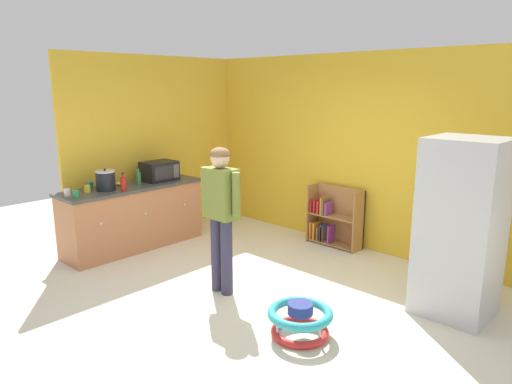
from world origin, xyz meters
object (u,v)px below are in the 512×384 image
Objects in this scene: bookshelf at (332,219)px; green_cup at (76,194)px; banana_bunch at (121,183)px; white_cup at (67,192)px; ketchup_bottle at (123,184)px; teal_cup at (90,185)px; refrigerator at (461,228)px; standing_person at (221,207)px; crock_pot at (106,180)px; yellow_cup at (87,189)px; microwave at (159,171)px; kitchen_counter at (133,216)px; green_glass_bottle at (138,178)px; baby_walker at (300,320)px.

green_cup is (-1.84, -2.91, 0.58)m from bookshelf.
white_cup reaches higher than banana_bunch.
ketchup_bottle is 0.51m from teal_cup.
bookshelf is at bearing 55.76° from white_cup.
refrigerator is 4.37m from banana_bunch.
standing_person is 2.00m from crock_pot.
bookshelf is 3.04m from banana_bunch.
refrigerator reaches higher than ketchup_bottle.
white_cup is at bearing -159.66° from standing_person.
yellow_cup is (0.09, -0.55, 0.02)m from banana_bunch.
refrigerator is at bearing 26.61° from white_cup.
microwave is at bearing 162.66° from standing_person.
crock_pot is at bearing -147.14° from ketchup_bottle.
kitchen_counter is at bearing 131.55° from ketchup_bottle.
kitchen_counter is 0.70m from crock_pot.
ketchup_bottle is (0.24, -0.74, -0.04)m from microwave.
refrigerator is 4.33m from crock_pot.
standing_person is at bearing 21.03° from green_cup.
white_cup is at bearing -93.20° from green_glass_bottle.
bookshelf is at bearing 117.99° from baby_walker.
teal_cup is (-0.09, -0.42, 0.02)m from banana_bunch.
teal_cup is (-0.23, -0.11, -0.09)m from crock_pot.
banana_bunch is at bearing -146.89° from kitchen_counter.
microwave is 1.95× the size of ketchup_bottle.
green_glass_bottle is at bearing -83.73° from microwave.
teal_cup is (-0.44, -0.24, -0.05)m from ketchup_bottle.
crock_pot reaches higher than ketchup_bottle.
green_glass_bottle is 1.00× the size of ketchup_bottle.
green_cup is (0.26, -0.78, 0.02)m from banana_bunch.
white_cup is (-0.16, -0.04, 0.00)m from green_cup.
microwave is (-4.08, -0.67, 0.15)m from refrigerator.
baby_walker is at bearing 1.87° from crock_pot.
refrigerator reaches higher than bookshelf.
refrigerator is 7.24× the size of green_glass_bottle.
banana_bunch is at bearing -134.61° from bookshelf.
yellow_cup is (-0.01, 0.27, 0.00)m from white_cup.
ketchup_bottle is 2.59× the size of green_cup.
green_cup reaches higher than baby_walker.
crock_pot is (-4.04, -1.55, 0.14)m from refrigerator.
yellow_cup is (-0.02, -1.11, -0.09)m from microwave.
standing_person is at bearing -147.81° from refrigerator.
crock_pot is at bearing -128.68° from bookshelf.
yellow_cup is (0.18, -0.13, 0.00)m from teal_cup.
green_glass_bottle is 1.00m from white_cup.
banana_bunch is at bearing 99.21° from yellow_cup.
baby_walker is 2.06× the size of crock_pot.
kitchen_counter is at bearing 93.17° from crock_pot.
refrigerator is at bearing 14.57° from green_glass_bottle.
bookshelf is at bearing 38.11° from microwave.
refrigerator reaches higher than baby_walker.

